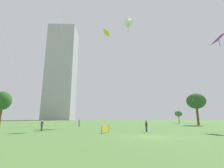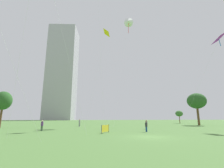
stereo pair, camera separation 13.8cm
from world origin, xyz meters
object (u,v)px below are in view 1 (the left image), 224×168
person_standing_0 (146,126)px  distant_highrise_0 (62,73)px  kite_flying_4 (106,34)px  park_tree_0 (3,101)px  park_tree_2 (178,114)px  event_banner (105,129)px  park_tree_1 (196,101)px  person_standing_2 (79,122)px  person_standing_1 (42,125)px  kite_flying_6 (218,39)px  kite_flying_0 (128,22)px  person_standing_3 (146,124)px

person_standing_0 → distant_highrise_0: bearing=-9.2°
kite_flying_4 → park_tree_0: kite_flying_4 is taller
park_tree_2 → distant_highrise_0: (-58.85, 97.60, 41.44)m
event_banner → park_tree_1: bearing=32.7°
person_standing_2 → park_tree_0: size_ratio=0.23×
park_tree_2 → person_standing_1: bearing=-145.1°
park_tree_0 → event_banner: park_tree_0 is taller
park_tree_2 → distant_highrise_0: size_ratio=0.05×
person_standing_0 → person_standing_1: (-15.68, 4.32, 0.07)m
person_standing_1 → person_standing_2: (5.45, 12.26, 0.01)m
kite_flying_4 → distant_highrise_0: size_ratio=0.25×
person_standing_0 → kite_flying_6: kite_flying_6 is taller
kite_flying_0 → person_standing_1: bearing=-140.3°
kite_flying_6 → park_tree_1: (4.40, 14.56, -11.63)m
person_standing_3 → park_tree_1: bearing=-45.3°
park_tree_1 → park_tree_2: bearing=74.9°
person_standing_0 → kite_flying_4: (-4.70, 10.40, 20.41)m
person_standing_3 → park_tree_1: 24.14m
person_standing_3 → kite_flying_6: bearing=-85.3°
person_standing_2 → event_banner: 17.68m
kite_flying_0 → kite_flying_6: 26.14m
kite_flying_0 → distant_highrise_0: bearing=107.6°
kite_flying_6 → event_banner: size_ratio=10.27×
park_tree_0 → park_tree_1: bearing=5.1°
distant_highrise_0 → kite_flying_4: bearing=-69.5°
person_standing_2 → park_tree_2: park_tree_2 is taller
person_standing_0 → park_tree_2: bearing=-61.2°
kite_flying_4 → park_tree_1: (27.25, 7.43, -14.58)m
park_tree_1 → kite_flying_0: bearing=172.8°
person_standing_3 → kite_flying_4: (-7.07, 4.51, 20.33)m
park_tree_0 → person_standing_1: bearing=-41.4°
distant_highrise_0 → event_banner: size_ratio=47.60×
person_standing_1 → park_tree_2: size_ratio=0.35×
person_standing_2 → kite_flying_6: bearing=-25.2°
distant_highrise_0 → event_banner: 141.91m
kite_flying_6 → event_banner: 30.39m
kite_flying_4 → event_banner: (-1.50, -11.02, -20.71)m
person_standing_1 → distant_highrise_0: size_ratio=0.02×
park_tree_1 → distant_highrise_0: bearing=115.6°
kite_flying_4 → park_tree_0: bearing=171.8°
person_standing_1 → event_banner: 10.70m
park_tree_1 → park_tree_2: size_ratio=1.89×
person_standing_3 → distant_highrise_0: 137.61m
park_tree_1 → person_standing_3: bearing=-149.4°
person_standing_0 → distant_highrise_0: distant_highrise_0 is taller
person_standing_0 → distant_highrise_0: 142.49m
person_standing_0 → person_standing_1: 16.27m
kite_flying_0 → event_banner: (-9.69, -20.88, -31.18)m
kite_flying_6 → kite_flying_4: bearing=162.7°
person_standing_2 → park_tree_0: 16.75m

